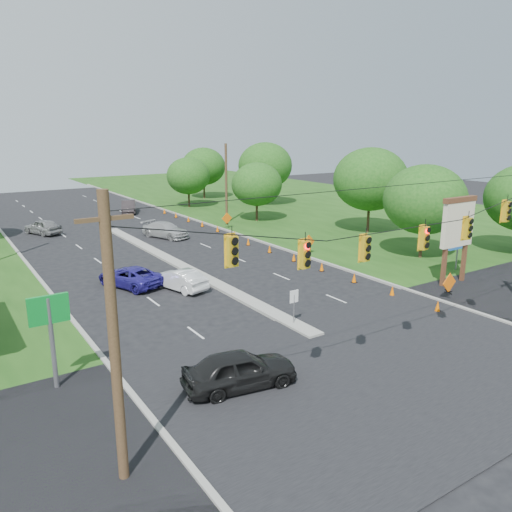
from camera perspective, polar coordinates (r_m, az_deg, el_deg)
ground at (r=23.92m, az=13.29°, el=-12.30°), size 160.00×160.00×0.00m
grass_right at (r=58.33m, az=19.54°, el=3.06°), size 40.00×160.00×0.06m
cross_street at (r=23.92m, az=13.29°, el=-12.30°), size 160.00×14.00×0.02m
curb_left at (r=46.02m, az=-25.11°, el=-0.32°), size 0.25×110.00×0.16m
curb_right at (r=52.54m, az=-2.89°, el=2.71°), size 0.25×110.00×0.16m
median at (r=40.23m, az=-8.80°, el=-1.07°), size 1.00×34.00×0.18m
median_sign at (r=27.43m, az=4.37°, el=-5.10°), size 0.55×0.06×2.05m
signal_span at (r=21.50m, az=15.87°, el=-1.32°), size 25.60×0.32×9.00m
utility_pole_far_right at (r=57.31m, az=-3.42°, el=8.23°), size 0.28×0.28×9.00m
pylon_sign at (r=37.15m, az=22.07°, el=3.09°), size 5.90×2.30×6.12m
cone_0 at (r=31.63m, az=20.05°, el=-5.42°), size 0.32×0.32×0.70m
cone_1 at (r=33.68m, az=15.31°, el=-3.85°), size 0.32×0.32×0.70m
cone_2 at (r=35.96m, az=11.16°, el=-2.45°), size 0.32×0.32×0.70m
cone_3 at (r=38.42m, az=7.53°, el=-1.22°), size 0.32×0.32×0.70m
cone_4 at (r=41.04m, az=4.35°, el=-0.13°), size 0.32×0.32×0.70m
cone_5 at (r=43.78m, az=1.56°, el=0.83°), size 0.32×0.32×0.70m
cone_6 at (r=46.62m, az=-0.90°, el=1.67°), size 0.32×0.32×0.70m
cone_7 at (r=49.84m, az=-2.47°, el=2.49°), size 0.32×0.32×0.70m
cone_8 at (r=52.82m, az=-4.42°, el=3.13°), size 0.32×0.32×0.70m
cone_9 at (r=55.85m, az=-6.17°, el=3.71°), size 0.32×0.32×0.70m
cone_10 at (r=58.94m, az=-7.73°, el=4.22°), size 0.32×0.32×0.70m
cone_11 at (r=62.08m, az=-9.14°, el=4.67°), size 0.32×0.32×0.70m
cone_12 at (r=65.25m, az=-10.42°, el=5.09°), size 0.32×0.32×0.70m
work_sign_0 at (r=33.78m, az=21.21°, el=-2.96°), size 1.27×0.58×1.37m
work_sign_1 at (r=43.05m, az=6.04°, el=1.53°), size 1.27×0.58×1.37m
work_sign_2 at (r=54.38m, az=-3.34°, el=4.27°), size 1.27×0.58×1.37m
tree_7 at (r=43.33m, az=18.73°, el=6.14°), size 6.72×6.72×7.84m
tree_8 at (r=52.79m, az=12.94°, el=8.55°), size 7.56×7.56×8.82m
tree_9 at (r=58.31m, az=0.09°, el=8.20°), size 5.88×5.88×6.86m
tree_10 at (r=70.91m, az=1.06°, el=10.29°), size 7.56×7.56×8.82m
tree_11 at (r=78.35m, az=-6.02°, el=10.15°), size 6.72×6.72×7.84m
tree_12 at (r=69.49m, az=-7.76°, el=9.06°), size 5.88×5.88×6.86m
black_sedan at (r=21.35m, az=-1.87°, el=-12.84°), size 5.07×2.68×1.64m
white_sedan at (r=34.07m, az=-8.72°, el=-2.66°), size 2.63×4.53×1.41m
blue_pickup at (r=35.46m, az=-14.18°, el=-2.28°), size 3.95×5.52×1.40m
silver_car_far at (r=50.72m, az=-10.31°, el=2.95°), size 3.97×5.68×1.53m
silver_car_oncoming at (r=55.93m, az=-23.19°, el=3.09°), size 3.46×4.95×1.57m
dark_car_receding at (r=66.84m, az=-14.35°, el=5.49°), size 3.30×5.21×1.62m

